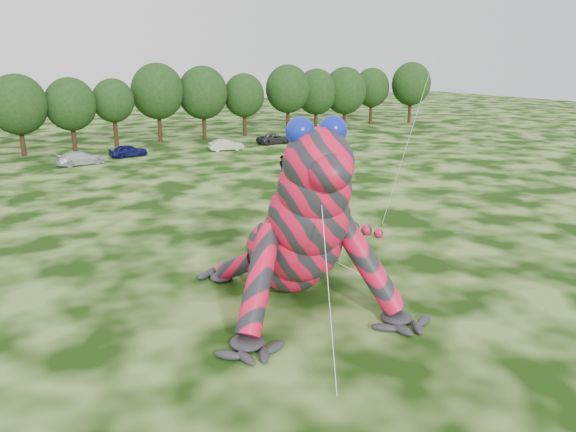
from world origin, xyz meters
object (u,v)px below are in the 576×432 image
(tree_9, at_px, (114,113))
(tree_16, at_px, (371,96))
(car_5, at_px, (226,145))
(spectator_2, at_px, (283,164))
(tree_13, at_px, (288,99))
(inflatable_gecko, at_px, (282,199))
(car_3, at_px, (80,158))
(tree_7, at_px, (19,115))
(tree_10, at_px, (158,103))
(car_7, at_px, (309,134))
(tree_11, at_px, (203,103))
(tree_8, at_px, (72,115))
(car_4, at_px, (128,151))
(tree_12, at_px, (244,105))
(tree_15, at_px, (345,97))
(spectator_3, at_px, (314,169))
(spectator_5, at_px, (312,200))
(car_6, at_px, (274,139))
(tree_14, at_px, (316,99))
(tree_17, at_px, (411,93))

(tree_9, height_order, tree_16, tree_16)
(car_5, bearing_deg, spectator_2, -172.73)
(tree_13, bearing_deg, tree_9, 179.52)
(inflatable_gecko, relative_size, tree_16, 1.96)
(inflatable_gecko, xyz_separation_m, car_3, (-1.31, 39.57, -3.87))
(tree_7, distance_m, tree_9, 11.17)
(car_3, height_order, spectator_2, spectator_2)
(tree_10, bearing_deg, car_7, -25.02)
(tree_10, height_order, tree_11, tree_10)
(tree_8, bearing_deg, car_3, -99.06)
(tree_7, distance_m, car_4, 13.29)
(car_4, bearing_deg, tree_12, -71.56)
(tree_15, bearing_deg, spectator_3, -132.09)
(tree_12, bearing_deg, spectator_3, -105.20)
(spectator_3, bearing_deg, car_7, -49.11)
(tree_8, bearing_deg, car_5, -31.41)
(car_4, distance_m, car_5, 11.84)
(spectator_5, height_order, spectator_3, spectator_5)
(tree_9, xyz_separation_m, car_6, (18.59, -8.63, -3.68))
(tree_14, height_order, tree_17, tree_17)
(tree_12, xyz_separation_m, car_5, (-8.22, -10.53, -3.78))
(tree_8, distance_m, car_3, 10.61)
(tree_9, height_order, spectator_2, tree_9)
(tree_10, xyz_separation_m, car_5, (4.40, -11.37, -4.55))
(inflatable_gecko, bearing_deg, car_4, 96.49)
(tree_16, distance_m, car_3, 52.81)
(tree_15, height_order, tree_16, tree_15)
(tree_11, distance_m, car_6, 11.97)
(car_6, bearing_deg, tree_12, -4.13)
(tree_9, relative_size, tree_10, 0.83)
(tree_8, xyz_separation_m, tree_17, (56.17, -0.32, 0.68))
(car_4, bearing_deg, tree_11, -61.48)
(tree_12, height_order, car_7, tree_12)
(tree_16, bearing_deg, spectator_2, -141.78)
(car_3, bearing_deg, car_7, -89.90)
(tree_9, distance_m, car_5, 15.20)
(tree_11, height_order, tree_16, tree_11)
(car_4, height_order, car_6, car_4)
(tree_10, xyz_separation_m, spectator_5, (-2.27, -39.84, -4.44))
(tree_17, height_order, spectator_2, tree_17)
(tree_17, distance_m, spectator_3, 48.98)
(tree_13, bearing_deg, tree_11, 175.42)
(tree_8, height_order, spectator_5, tree_8)
(tree_10, height_order, tree_13, tree_10)
(tree_16, height_order, tree_17, tree_17)
(tree_8, distance_m, car_6, 25.55)
(tree_12, relative_size, car_6, 1.89)
(tree_9, relative_size, car_4, 2.00)
(tree_13, height_order, tree_14, tree_13)
(tree_9, xyz_separation_m, tree_17, (50.88, -0.68, 0.81))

